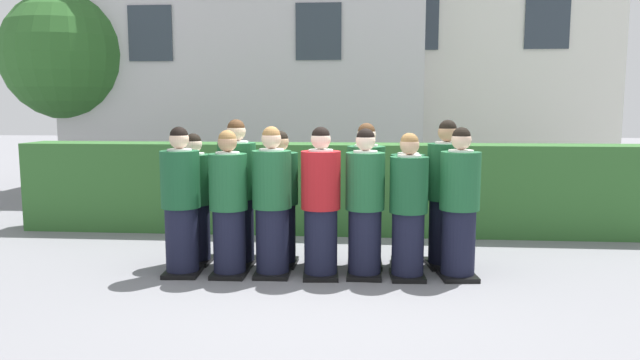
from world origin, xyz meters
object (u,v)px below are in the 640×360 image
object	(u,v)px
student_front_row_1	(229,207)
student_front_row_2	(272,205)
student_front_row_0	(181,205)
student_rear_row_3	(321,201)
student_rear_row_4	(366,199)
student_in_red_blazer	(321,206)
student_front_row_4	(365,207)
student_rear_row_0	(195,202)
student_rear_row_5	(407,203)
student_rear_row_6	(446,197)
student_front_row_6	(459,207)
student_rear_row_2	(281,202)
student_rear_row_1	(237,196)
student_front_row_5	(408,210)

from	to	relation	value
student_front_row_1	student_front_row_2	world-z (taller)	student_front_row_2
student_front_row_0	student_front_row_1	xyz separation A→B (m)	(0.54, 0.01, -0.02)
student_rear_row_3	student_rear_row_4	xyz separation A→B (m)	(0.53, -0.01, 0.04)
student_in_red_blazer	student_front_row_4	xyz separation A→B (m)	(0.48, 0.05, -0.01)
student_in_red_blazer	student_rear_row_4	distance (m)	0.69
student_front_row_2	student_rear_row_0	bearing A→B (deg)	156.08
student_front_row_1	student_rear_row_3	world-z (taller)	student_front_row_1
student_rear_row_5	student_rear_row_6	size ratio (longest dim) A/B	0.91
student_front_row_6	student_rear_row_3	xyz separation A→B (m)	(-1.55, 0.41, -0.02)
student_front_row_0	student_rear_row_6	bearing A→B (deg)	11.30
student_rear_row_2	student_rear_row_6	world-z (taller)	student_rear_row_6
student_rear_row_3	student_front_row_0	bearing A→B (deg)	-160.47
student_front_row_1	student_rear_row_1	world-z (taller)	student_rear_row_1
student_front_row_0	student_rear_row_3	size ratio (longest dim) A/B	1.03
student_front_row_5	student_rear_row_4	bearing A→B (deg)	135.37
student_rear_row_2	student_rear_row_3	bearing A→B (deg)	6.53
student_front_row_2	student_rear_row_5	size ratio (longest dim) A/B	1.06
student_front_row_2	student_rear_row_3	world-z (taller)	student_front_row_2
student_front_row_5	student_front_row_6	bearing A→B (deg)	6.10
student_front_row_2	student_in_red_blazer	xyz separation A→B (m)	(0.54, -0.01, -0.00)
student_rear_row_0	student_rear_row_4	bearing A→B (deg)	0.91
student_front_row_1	student_rear_row_4	xyz separation A→B (m)	(1.51, 0.52, 0.03)
student_front_row_6	student_rear_row_3	bearing A→B (deg)	164.97
student_rear_row_3	student_rear_row_4	world-z (taller)	student_rear_row_4
student_front_row_1	student_front_row_5	bearing A→B (deg)	1.72
student_front_row_2	student_front_row_6	xyz separation A→B (m)	(2.05, 0.08, -0.00)
student_rear_row_6	student_front_row_1	bearing A→B (deg)	-166.42
student_front_row_4	student_rear_row_4	bearing A→B (deg)	89.05
student_front_row_6	student_front_row_4	bearing A→B (deg)	-177.98
student_rear_row_4	student_rear_row_0	bearing A→B (deg)	-179.09
student_rear_row_3	student_rear_row_6	xyz separation A→B (m)	(1.46, 0.06, 0.06)
student_in_red_blazer	student_front_row_6	world-z (taller)	student_in_red_blazer
student_front_row_5	student_rear_row_3	world-z (taller)	student_rear_row_3
student_in_red_blazer	student_rear_row_4	bearing A→B (deg)	44.73
student_rear_row_3	student_front_row_2	bearing A→B (deg)	-135.61
student_front_row_0	student_rear_row_3	bearing A→B (deg)	19.53
student_front_row_1	student_rear_row_4	world-z (taller)	student_rear_row_4
student_front_row_6	student_rear_row_4	bearing A→B (deg)	158.52
student_rear_row_2	student_front_row_6	bearing A→B (deg)	-10.12
student_front_row_4	student_rear_row_1	size ratio (longest dim) A/B	0.95
student_front_row_5	student_rear_row_0	xyz separation A→B (m)	(-2.50, 0.43, -0.02)
student_front_row_6	student_rear_row_3	distance (m)	1.60
student_rear_row_6	student_rear_row_3	bearing A→B (deg)	-177.77
student_front_row_1	student_front_row_4	xyz separation A→B (m)	(1.50, 0.08, 0.01)
student_rear_row_5	student_rear_row_6	distance (m)	0.45
student_front_row_1	student_rear_row_2	world-z (taller)	student_front_row_1
student_rear_row_1	student_rear_row_5	world-z (taller)	student_rear_row_1
student_front_row_6	student_rear_row_6	size ratio (longest dim) A/B	0.96
student_front_row_0	student_rear_row_3	distance (m)	1.61
student_front_row_0	student_in_red_blazer	size ratio (longest dim) A/B	1.00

